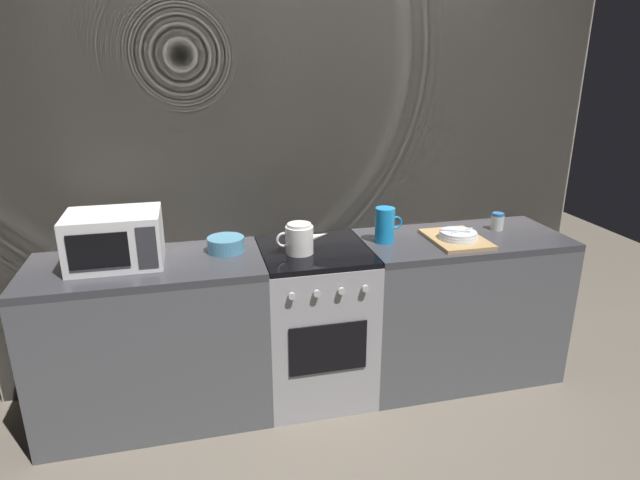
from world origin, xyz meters
The scene contains 11 objects.
ground_plane centered at (0.00, 0.00, 0.00)m, with size 8.00×8.00×0.00m, color #6B6054.
back_wall centered at (0.00, 0.32, 1.20)m, with size 3.60×0.05×2.40m.
counter_left centered at (-0.90, 0.00, 0.45)m, with size 1.20×0.60×0.90m.
stove_unit centered at (0.00, 0.00, 0.45)m, with size 0.60×0.63×0.90m.
counter_right centered at (0.90, 0.00, 0.45)m, with size 1.20×0.60×0.90m.
microwave centered at (-1.03, 0.02, 1.04)m, with size 0.46×0.35×0.27m.
kettle centered at (-0.09, -0.04, 0.98)m, with size 0.28×0.15×0.17m.
mixing_bowl centered at (-0.48, 0.08, 0.94)m, with size 0.20×0.20×0.08m, color teal.
pitcher centered at (0.42, 0.02, 1.00)m, with size 0.16×0.11×0.20m.
dish_pile centered at (0.82, -0.07, 0.92)m, with size 0.30×0.40×0.07m.
spice_jar centered at (1.16, 0.08, 0.95)m, with size 0.08×0.08×0.10m.
Camera 1 is at (-0.64, -2.72, 1.91)m, focal length 30.27 mm.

